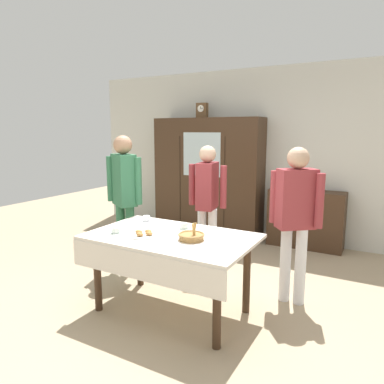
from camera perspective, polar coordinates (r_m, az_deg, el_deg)
ground_plane at (r=3.80m, az=-1.54°, el=-17.25°), size 12.00×12.00×0.00m
back_wall at (r=5.83m, az=11.87°, el=5.90°), size 6.40×0.10×2.70m
dining_table at (r=3.36m, az=-3.64°, el=-8.90°), size 1.55×0.95×0.76m
wall_cabinet at (r=5.93m, az=2.54°, el=2.44°), size 1.84×0.46×1.93m
mantel_clock at (r=5.94m, az=1.64°, el=12.96°), size 0.18×0.11×0.24m
bookshelf_low at (r=5.56m, az=17.77°, el=-4.15°), size 1.09×0.35×0.86m
book_stack at (r=5.47m, az=18.04°, el=0.79°), size 0.16×0.21×0.11m
tea_cup_far_right at (r=3.54m, az=-1.32°, el=-5.53°), size 0.13×0.13×0.06m
tea_cup_back_edge at (r=3.47m, az=-12.14°, el=-6.08°), size 0.13×0.13×0.06m
tea_cup_mid_right at (r=3.86m, az=-7.31°, el=-4.31°), size 0.13×0.13×0.06m
bread_basket at (r=3.20m, az=-0.08°, el=-7.11°), size 0.24×0.24×0.16m
pastry_plate at (r=3.35m, az=-7.74°, el=-6.76°), size 0.28×0.28×0.05m
spoon_mid_left at (r=3.59m, az=-3.98°, el=-5.75°), size 0.12×0.02×0.01m
spoon_mid_right at (r=3.63m, az=-11.84°, el=-5.75°), size 0.12×0.02×0.01m
spoon_back_edge at (r=3.02m, az=-3.87°, el=-8.83°), size 0.12×0.02×0.01m
person_by_cabinet at (r=3.63m, az=16.29°, el=-2.89°), size 0.52×0.38×1.58m
person_near_right_end at (r=4.42m, az=2.48°, el=-0.51°), size 0.52×0.39×1.55m
person_beside_shelf at (r=4.41m, az=-10.82°, el=0.41°), size 0.52×0.35×1.68m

